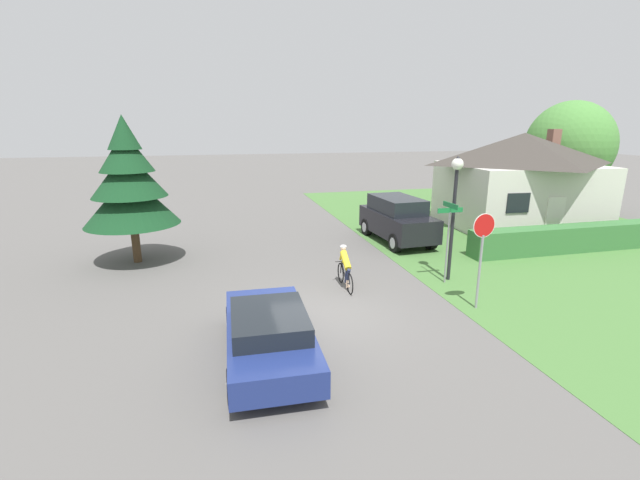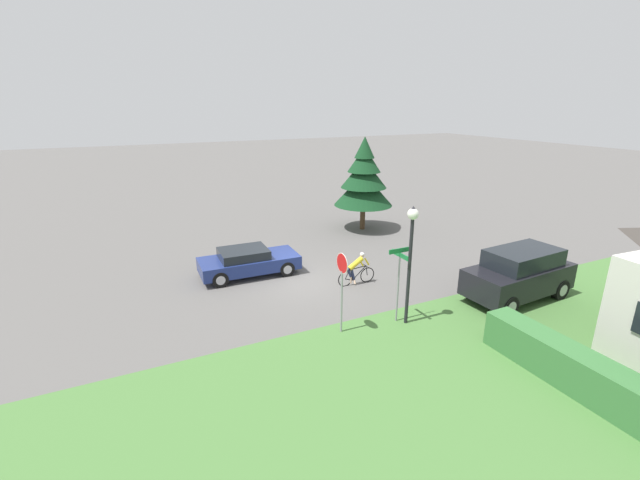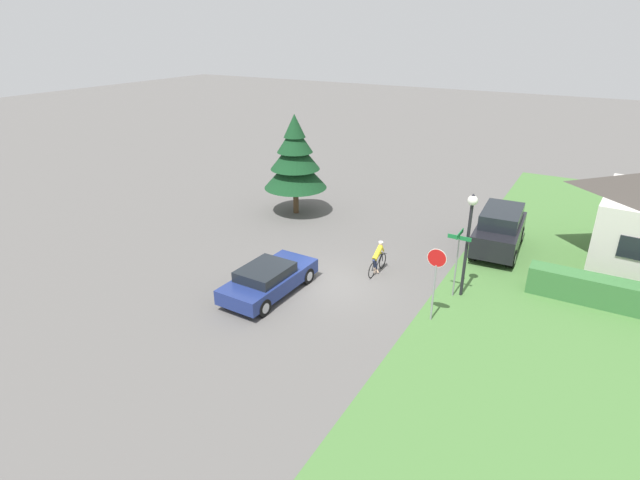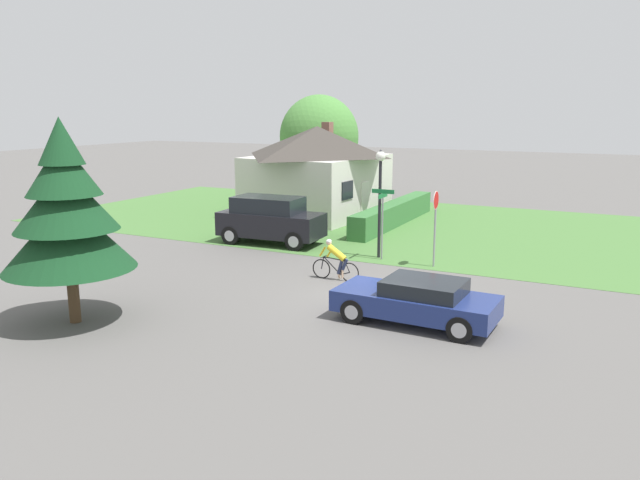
{
  "view_description": "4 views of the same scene",
  "coord_description": "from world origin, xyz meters",
  "px_view_note": "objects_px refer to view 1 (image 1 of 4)",
  "views": [
    {
      "loc": [
        -2.61,
        -10.6,
        5.18
      ],
      "look_at": [
        0.56,
        2.31,
        1.6
      ],
      "focal_mm": 24.0,
      "sensor_mm": 36.0,
      "label": 1
    },
    {
      "loc": [
        15.85,
        -6.7,
        7.43
      ],
      "look_at": [
        -0.14,
        1.01,
        1.69
      ],
      "focal_mm": 24.0,
      "sensor_mm": 36.0,
      "label": 2
    },
    {
      "loc": [
        8.85,
        -15.93,
        9.88
      ],
      "look_at": [
        -0.48,
        0.23,
        1.81
      ],
      "focal_mm": 28.0,
      "sensor_mm": 36.0,
      "label": 3
    },
    {
      "loc": [
        -17.31,
        -6.73,
        5.78
      ],
      "look_at": [
        0.67,
        2.27,
        1.5
      ],
      "focal_mm": 35.0,
      "sensor_mm": 36.0,
      "label": 4
    }
  ],
  "objects_px": {
    "parked_suv_right": "(397,219)",
    "conifer_tall_near": "(129,183)",
    "deciduous_tree_right": "(569,146)",
    "cottage_house": "(520,179)",
    "cyclist": "(345,268)",
    "street_lamp": "(455,193)",
    "stop_sign": "(482,243)",
    "street_name_sign": "(449,228)",
    "sedan_left_lane": "(269,333)"
  },
  "relations": [
    {
      "from": "conifer_tall_near",
      "to": "stop_sign",
      "type": "bearing_deg",
      "value": -34.41
    },
    {
      "from": "street_lamp",
      "to": "conifer_tall_near",
      "type": "height_order",
      "value": "conifer_tall_near"
    },
    {
      "from": "stop_sign",
      "to": "deciduous_tree_right",
      "type": "bearing_deg",
      "value": -140.76
    },
    {
      "from": "parked_suv_right",
      "to": "sedan_left_lane",
      "type": "bearing_deg",
      "value": 138.38
    },
    {
      "from": "cottage_house",
      "to": "deciduous_tree_right",
      "type": "height_order",
      "value": "deciduous_tree_right"
    },
    {
      "from": "cyclist",
      "to": "street_lamp",
      "type": "relative_size",
      "value": 0.42
    },
    {
      "from": "street_lamp",
      "to": "street_name_sign",
      "type": "relative_size",
      "value": 1.54
    },
    {
      "from": "street_lamp",
      "to": "conifer_tall_near",
      "type": "relative_size",
      "value": 0.76
    },
    {
      "from": "cottage_house",
      "to": "cyclist",
      "type": "distance_m",
      "value": 13.27
    },
    {
      "from": "cyclist",
      "to": "conifer_tall_near",
      "type": "relative_size",
      "value": 0.32
    },
    {
      "from": "cyclist",
      "to": "street_name_sign",
      "type": "height_order",
      "value": "street_name_sign"
    },
    {
      "from": "cottage_house",
      "to": "stop_sign",
      "type": "distance_m",
      "value": 12.17
    },
    {
      "from": "sedan_left_lane",
      "to": "stop_sign",
      "type": "distance_m",
      "value": 6.51
    },
    {
      "from": "cottage_house",
      "to": "sedan_left_lane",
      "type": "xyz_separation_m",
      "value": [
        -14.42,
        -10.34,
        -1.84
      ]
    },
    {
      "from": "sedan_left_lane",
      "to": "deciduous_tree_right",
      "type": "relative_size",
      "value": 0.67
    },
    {
      "from": "street_name_sign",
      "to": "conifer_tall_near",
      "type": "relative_size",
      "value": 0.49
    },
    {
      "from": "street_lamp",
      "to": "cottage_house",
      "type": "bearing_deg",
      "value": 40.55
    },
    {
      "from": "stop_sign",
      "to": "sedan_left_lane",
      "type": "bearing_deg",
      "value": 10.91
    },
    {
      "from": "cyclist",
      "to": "street_lamp",
      "type": "distance_m",
      "value": 4.37
    },
    {
      "from": "stop_sign",
      "to": "street_lamp",
      "type": "xyz_separation_m",
      "value": [
        0.45,
        2.35,
        1.04
      ]
    },
    {
      "from": "sedan_left_lane",
      "to": "street_name_sign",
      "type": "distance_m",
      "value": 7.4
    },
    {
      "from": "sedan_left_lane",
      "to": "street_name_sign",
      "type": "bearing_deg",
      "value": -59.73
    },
    {
      "from": "parked_suv_right",
      "to": "street_lamp",
      "type": "xyz_separation_m",
      "value": [
        -0.3,
        -5.12,
        1.98
      ]
    },
    {
      "from": "street_name_sign",
      "to": "stop_sign",
      "type": "bearing_deg",
      "value": -95.07
    },
    {
      "from": "cyclist",
      "to": "deciduous_tree_right",
      "type": "relative_size",
      "value": 0.27
    },
    {
      "from": "parked_suv_right",
      "to": "deciduous_tree_right",
      "type": "bearing_deg",
      "value": -75.86
    },
    {
      "from": "stop_sign",
      "to": "street_lamp",
      "type": "distance_m",
      "value": 2.61
    },
    {
      "from": "street_lamp",
      "to": "street_name_sign",
      "type": "height_order",
      "value": "street_lamp"
    },
    {
      "from": "street_lamp",
      "to": "conifer_tall_near",
      "type": "xyz_separation_m",
      "value": [
        -10.77,
        4.72,
        0.05
      ]
    },
    {
      "from": "deciduous_tree_right",
      "to": "parked_suv_right",
      "type": "bearing_deg",
      "value": -162.52
    },
    {
      "from": "stop_sign",
      "to": "deciduous_tree_right",
      "type": "xyz_separation_m",
      "value": [
        13.27,
        11.41,
        2.0
      ]
    },
    {
      "from": "street_lamp",
      "to": "deciduous_tree_right",
      "type": "relative_size",
      "value": 0.64
    },
    {
      "from": "cottage_house",
      "to": "parked_suv_right",
      "type": "relative_size",
      "value": 1.74
    },
    {
      "from": "stop_sign",
      "to": "street_lamp",
      "type": "bearing_deg",
      "value": -102.33
    },
    {
      "from": "cyclist",
      "to": "deciduous_tree_right",
      "type": "bearing_deg",
      "value": -60.71
    },
    {
      "from": "sedan_left_lane",
      "to": "street_lamp",
      "type": "relative_size",
      "value": 1.04
    },
    {
      "from": "sedan_left_lane",
      "to": "conifer_tall_near",
      "type": "distance_m",
      "value": 9.68
    },
    {
      "from": "cottage_house",
      "to": "cyclist",
      "type": "height_order",
      "value": "cottage_house"
    },
    {
      "from": "street_name_sign",
      "to": "deciduous_tree_right",
      "type": "bearing_deg",
      "value": 35.37
    },
    {
      "from": "cyclist",
      "to": "stop_sign",
      "type": "height_order",
      "value": "stop_sign"
    },
    {
      "from": "conifer_tall_near",
      "to": "deciduous_tree_right",
      "type": "height_order",
      "value": "deciduous_tree_right"
    },
    {
      "from": "parked_suv_right",
      "to": "deciduous_tree_right",
      "type": "xyz_separation_m",
      "value": [
        12.52,
        3.94,
        2.94
      ]
    },
    {
      "from": "stop_sign",
      "to": "deciduous_tree_right",
      "type": "distance_m",
      "value": 17.61
    },
    {
      "from": "deciduous_tree_right",
      "to": "cottage_house",
      "type": "bearing_deg",
      "value": -154.36
    },
    {
      "from": "sedan_left_lane",
      "to": "street_lamp",
      "type": "xyz_separation_m",
      "value": [
        6.67,
        3.71,
        2.38
      ]
    },
    {
      "from": "stop_sign",
      "to": "street_name_sign",
      "type": "height_order",
      "value": "stop_sign"
    },
    {
      "from": "parked_suv_right",
      "to": "conifer_tall_near",
      "type": "height_order",
      "value": "conifer_tall_near"
    },
    {
      "from": "cottage_house",
      "to": "street_name_sign",
      "type": "height_order",
      "value": "cottage_house"
    },
    {
      "from": "cottage_house",
      "to": "sedan_left_lane",
      "type": "bearing_deg",
      "value": -140.28
    },
    {
      "from": "street_lamp",
      "to": "parked_suv_right",
      "type": "bearing_deg",
      "value": 86.66
    }
  ]
}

